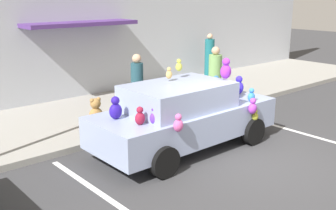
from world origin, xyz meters
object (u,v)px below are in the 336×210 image
object	(u,v)px
plush_covered_car	(184,115)
pedestrian_by_lamp	(215,77)
pedestrian_near_shopfront	(137,91)
teddy_bear_on_sidewalk	(96,113)
pedestrian_walking_past	(209,58)

from	to	relation	value
plush_covered_car	pedestrian_by_lamp	xyz separation A→B (m)	(3.10, 1.93, 0.15)
plush_covered_car	pedestrian_near_shopfront	xyz separation A→B (m)	(0.07, 1.85, 0.21)
teddy_bear_on_sidewalk	pedestrian_walking_past	bearing A→B (deg)	18.97
pedestrian_near_shopfront	pedestrian_walking_past	world-z (taller)	pedestrian_near_shopfront
plush_covered_car	pedestrian_by_lamp	world-z (taller)	plush_covered_car
pedestrian_near_shopfront	plush_covered_car	bearing A→B (deg)	-92.15
teddy_bear_on_sidewalk	pedestrian_near_shopfront	bearing A→B (deg)	-28.48
plush_covered_car	teddy_bear_on_sidewalk	world-z (taller)	plush_covered_car
plush_covered_car	teddy_bear_on_sidewalk	distance (m)	2.54
pedestrian_near_shopfront	pedestrian_by_lamp	distance (m)	3.03
pedestrian_walking_past	plush_covered_car	bearing A→B (deg)	-140.91
pedestrian_by_lamp	pedestrian_near_shopfront	bearing A→B (deg)	-178.52
plush_covered_car	pedestrian_near_shopfront	bearing A→B (deg)	87.85
plush_covered_car	pedestrian_by_lamp	bearing A→B (deg)	31.88
teddy_bear_on_sidewalk	plush_covered_car	bearing A→B (deg)	-69.52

